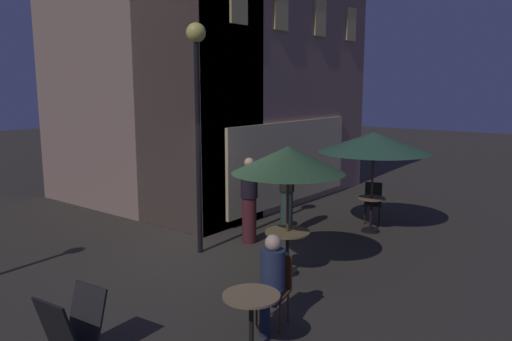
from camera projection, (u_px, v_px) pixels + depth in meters
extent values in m
plane|color=#39342C|center=(210.00, 259.00, 9.31)|extent=(60.00, 60.00, 0.00)
cube|color=gray|center=(267.00, 74.00, 13.52)|extent=(7.40, 2.12, 7.06)
cube|color=gray|center=(140.00, 73.00, 12.75)|extent=(2.12, 6.37, 7.06)
cube|color=#E3C975|center=(239.00, 1.00, 10.67)|extent=(0.55, 0.06, 0.95)
cube|color=#E3C975|center=(281.00, 10.00, 11.90)|extent=(0.55, 0.06, 0.95)
cube|color=#E3C975|center=(320.00, 18.00, 13.31)|extent=(0.55, 0.06, 0.95)
cube|color=#E3C975|center=(351.00, 24.00, 14.70)|extent=(0.55, 0.06, 0.95)
cube|color=beige|center=(292.00, 162.00, 12.95)|extent=(5.18, 0.08, 2.10)
cylinder|color=black|center=(198.00, 149.00, 9.35)|extent=(0.10, 0.10, 4.05)
sphere|color=#F5E164|center=(196.00, 32.00, 8.99)|extent=(0.36, 0.36, 0.36)
cube|color=black|center=(85.00, 321.00, 5.93)|extent=(0.32, 0.57, 0.84)
cube|color=black|center=(59.00, 333.00, 5.63)|extent=(0.32, 0.57, 0.84)
cylinder|color=black|center=(287.00, 272.00, 8.61)|extent=(0.40, 0.40, 0.03)
cylinder|color=black|center=(287.00, 253.00, 8.55)|extent=(0.06, 0.06, 0.72)
cylinder|color=olive|center=(287.00, 232.00, 8.49)|extent=(0.77, 0.77, 0.03)
cylinder|color=black|center=(370.00, 231.00, 11.06)|extent=(0.40, 0.40, 0.03)
cylinder|color=black|center=(371.00, 215.00, 10.99)|extent=(0.06, 0.06, 0.75)
cylinder|color=olive|center=(372.00, 198.00, 10.93)|extent=(0.60, 0.60, 0.03)
cylinder|color=black|center=(251.00, 325.00, 5.99)|extent=(0.06, 0.06, 0.72)
cylinder|color=olive|center=(251.00, 296.00, 5.93)|extent=(0.70, 0.70, 0.03)
cylinder|color=black|center=(287.00, 271.00, 8.61)|extent=(0.36, 0.36, 0.06)
cylinder|color=#503622|center=(288.00, 212.00, 8.43)|extent=(0.05, 0.05, 2.17)
cone|color=#305331|center=(288.00, 160.00, 8.27)|extent=(1.92, 1.92, 0.45)
cylinder|color=black|center=(370.00, 230.00, 11.05)|extent=(0.36, 0.36, 0.06)
cylinder|color=#4A3027|center=(372.00, 184.00, 10.87)|extent=(0.05, 0.05, 2.17)
cone|color=#2C523C|center=(374.00, 142.00, 10.72)|extent=(2.41, 2.41, 0.44)
cylinder|color=black|center=(379.00, 216.00, 11.52)|extent=(0.03, 0.03, 0.44)
cylinder|color=black|center=(365.00, 215.00, 11.60)|extent=(0.03, 0.03, 0.44)
cylinder|color=black|center=(379.00, 213.00, 11.82)|extent=(0.03, 0.03, 0.44)
cylinder|color=black|center=(366.00, 212.00, 11.90)|extent=(0.03, 0.03, 0.44)
cube|color=black|center=(373.00, 204.00, 11.67)|extent=(0.52, 0.52, 0.04)
cube|color=black|center=(373.00, 192.00, 11.79)|extent=(0.19, 0.38, 0.48)
cylinder|color=#562E18|center=(280.00, 317.00, 6.48)|extent=(0.03, 0.03, 0.46)
cylinder|color=#562E18|center=(257.00, 313.00, 6.61)|extent=(0.03, 0.03, 0.46)
cylinder|color=#562E18|center=(288.00, 307.00, 6.79)|extent=(0.03, 0.03, 0.46)
cylinder|color=#562E18|center=(265.00, 303.00, 6.91)|extent=(0.03, 0.03, 0.46)
cube|color=#562E18|center=(273.00, 292.00, 6.65)|extent=(0.51, 0.51, 0.04)
cube|color=#562E18|center=(277.00, 270.00, 6.78)|extent=(0.15, 0.41, 0.46)
cube|color=#1C2642|center=(269.00, 295.00, 6.52)|extent=(0.44, 0.42, 0.14)
cylinder|color=#1C2642|center=(265.00, 318.00, 6.42)|extent=(0.14, 0.14, 0.49)
cylinder|color=#283350|center=(273.00, 271.00, 6.60)|extent=(0.33, 0.33, 0.58)
sphere|color=beige|center=(273.00, 243.00, 6.54)|extent=(0.22, 0.22, 0.22)
cylinder|color=#511E24|center=(249.00, 220.00, 10.23)|extent=(0.30, 0.30, 0.95)
cylinder|color=black|center=(249.00, 182.00, 10.10)|extent=(0.35, 0.35, 0.63)
sphere|color=tan|center=(249.00, 163.00, 10.03)|extent=(0.20, 0.20, 0.20)
cylinder|color=#304037|center=(287.00, 213.00, 10.77)|extent=(0.27, 0.27, 0.96)
cylinder|color=black|center=(287.00, 177.00, 10.63)|extent=(0.32, 0.32, 0.61)
sphere|color=brown|center=(287.00, 159.00, 10.57)|extent=(0.22, 0.22, 0.22)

